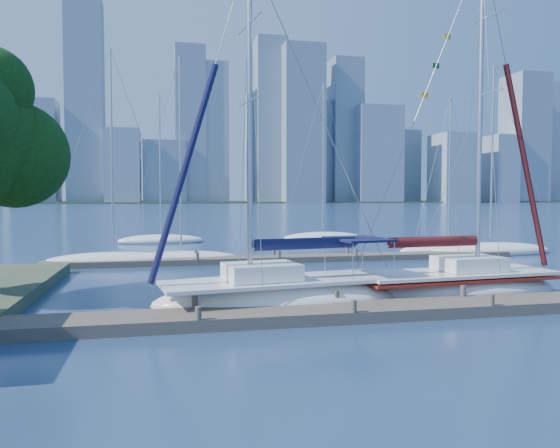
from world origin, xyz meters
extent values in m
plane|color=navy|center=(0.00, 0.00, 0.00)|extent=(700.00, 700.00, 0.00)
cube|color=#463C33|center=(0.00, 0.00, 0.20)|extent=(26.00, 2.00, 0.40)
cube|color=#463C33|center=(2.00, 16.00, 0.18)|extent=(30.00, 1.80, 0.36)
cube|color=#38472D|center=(0.00, 320.00, 0.00)|extent=(800.00, 100.00, 1.50)
sphere|color=black|center=(-11.90, 6.64, 5.84)|extent=(4.33, 4.33, 4.33)
ellipsoid|color=white|center=(-1.87, 2.07, 0.27)|extent=(9.58, 4.28, 1.62)
cube|color=white|center=(-1.87, 2.07, 1.03)|extent=(8.88, 3.95, 0.13)
cube|color=white|center=(-2.51, 1.98, 1.41)|extent=(2.85, 2.31, 0.60)
cylinder|color=silver|center=(-2.94, 1.92, 6.97)|extent=(0.19, 0.19, 11.78)
cylinder|color=silver|center=(-0.77, 2.23, 2.27)|extent=(4.36, 0.71, 0.11)
cylinder|color=#111239|center=(-0.77, 2.23, 2.38)|extent=(4.05, 0.99, 0.43)
cube|color=#111239|center=(1.42, 2.54, 2.49)|extent=(2.29, 2.82, 0.09)
ellipsoid|color=white|center=(5.73, 2.72, 0.26)|extent=(9.24, 3.70, 1.58)
cube|color=white|center=(5.73, 2.72, 1.00)|extent=(8.55, 3.41, 0.13)
cube|color=white|center=(6.36, 2.77, 1.37)|extent=(2.68, 2.13, 0.58)
cylinder|color=silver|center=(6.78, 2.81, 7.65)|extent=(0.19, 0.19, 13.19)
cylinder|color=silver|center=(4.65, 2.63, 2.22)|extent=(4.27, 0.46, 0.11)
cylinder|color=#470F13|center=(4.65, 2.63, 2.32)|extent=(3.95, 0.75, 0.42)
cube|color=maroon|center=(5.73, 2.72, 0.82)|extent=(8.75, 3.54, 0.11)
ellipsoid|color=white|center=(-8.94, 16.72, 0.21)|extent=(8.25, 2.84, 1.15)
cylinder|color=silver|center=(-8.94, 16.72, 6.97)|extent=(0.13, 0.13, 11.86)
ellipsoid|color=white|center=(-4.87, 17.35, 0.19)|extent=(7.47, 4.08, 1.03)
cylinder|color=silver|center=(-4.87, 17.35, 6.86)|extent=(0.11, 0.11, 11.84)
ellipsoid|color=white|center=(14.37, 18.60, 0.18)|extent=(7.81, 4.93, 1.01)
cylinder|color=silver|center=(14.37, 18.60, 6.15)|extent=(0.11, 0.11, 10.47)
ellipsoid|color=white|center=(16.75, 17.01, 0.23)|extent=(9.75, 3.71, 1.26)
cylinder|color=silver|center=(16.75, 17.01, 7.19)|extent=(0.14, 0.14, 12.09)
ellipsoid|color=white|center=(-6.14, 31.49, 0.20)|extent=(7.72, 3.54, 1.13)
cylinder|color=silver|center=(-6.14, 31.49, 7.00)|extent=(0.12, 0.12, 11.95)
ellipsoid|color=white|center=(8.73, 31.48, 0.21)|extent=(7.84, 3.25, 1.16)
cylinder|color=silver|center=(8.73, 31.48, 7.83)|extent=(0.13, 0.13, 13.56)
cube|color=slate|center=(-69.73, 287.50, 26.78)|extent=(22.08, 17.63, 53.55)
cube|color=#8C9AA8|center=(-47.55, 309.43, 21.69)|extent=(14.56, 17.61, 43.38)
cube|color=gray|center=(-25.94, 284.92, 19.62)|extent=(18.26, 19.81, 39.25)
cube|color=slate|center=(-4.22, 286.68, 16.86)|extent=(22.64, 16.86, 33.72)
cube|color=#8C9AA8|center=(21.35, 289.48, 38.66)|extent=(18.60, 14.99, 77.32)
cube|color=gray|center=(51.90, 304.67, 32.60)|extent=(15.35, 17.46, 65.21)
cube|color=slate|center=(70.99, 278.50, 43.39)|extent=(22.38, 18.95, 86.78)
cube|color=#8C9AA8|center=(91.42, 294.72, 29.57)|extent=(14.42, 17.11, 59.14)
cube|color=gray|center=(115.77, 279.60, 27.57)|extent=(25.90, 18.80, 55.15)
cube|color=slate|center=(147.05, 309.52, 22.76)|extent=(14.90, 17.52, 45.53)
cube|color=#8C9AA8|center=(164.09, 278.94, 20.26)|extent=(21.76, 23.94, 40.51)
cube|color=gray|center=(194.50, 279.05, 20.11)|extent=(14.98, 21.38, 40.21)
cube|color=slate|center=(213.93, 282.23, 39.05)|extent=(20.95, 23.60, 78.11)
cube|color=#8C9AA8|center=(241.25, 301.60, 38.97)|extent=(16.79, 17.08, 77.95)
cube|color=slate|center=(-45.00, 290.00, 53.70)|extent=(18.59, 18.00, 107.40)
cube|color=slate|center=(10.00, 290.00, 42.78)|extent=(16.28, 18.00, 85.56)
cube|color=slate|center=(55.00, 290.00, 46.34)|extent=(16.86, 18.00, 92.68)
cube|color=slate|center=(100.00, 290.00, 41.72)|extent=(17.54, 18.00, 83.44)
camera|label=1|loc=(-6.06, -17.51, 4.19)|focal=35.00mm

